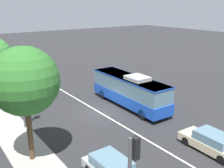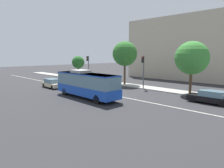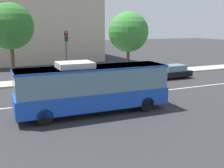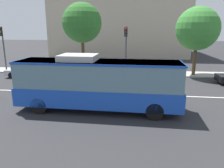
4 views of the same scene
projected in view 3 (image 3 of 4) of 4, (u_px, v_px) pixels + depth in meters
The scene contains 9 objects.
ground_plane at pixel (83, 100), 21.80m from camera, with size 160.00×160.00×0.00m, color #28282B.
sidewalk_kerb at pixel (58, 80), 29.08m from camera, with size 80.00×2.81×0.14m, color #9E9B93.
lane_centre_line at pixel (83, 100), 21.80m from camera, with size 76.00×0.16×0.01m, color silver.
transit_bus at pixel (93, 86), 18.16m from camera, with size 10.05×2.71×3.46m.
sedan_black at pixel (172, 72), 30.37m from camera, with size 4.54×1.90×1.46m.
traffic_light_mid_block at pixel (66, 47), 27.50m from camera, with size 0.35×0.62×5.20m.
street_tree_kerbside_centre at pixel (128, 32), 30.89m from camera, with size 4.46×4.46×7.21m.
street_tree_kerbside_right at pixel (10, 26), 26.25m from camera, with size 4.39×4.39×7.81m.
office_block_background at pixel (16, 18), 45.60m from camera, with size 24.49×17.39×13.60m.
Camera 3 is at (-6.59, -20.15, 5.72)m, focal length 44.71 mm.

